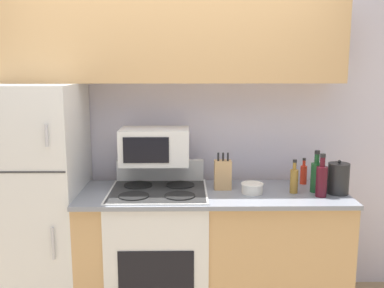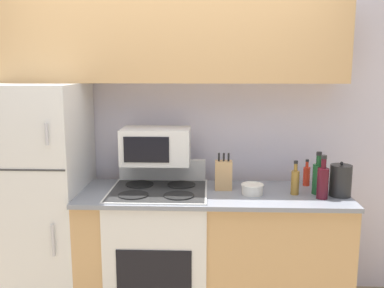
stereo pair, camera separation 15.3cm
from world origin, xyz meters
name	(u,v)px [view 2 (the right image)]	position (x,y,z in m)	size (l,w,h in m)	color
wall_back	(174,135)	(0.00, 0.74, 1.27)	(8.00, 0.05, 2.55)	silver
lower_cabinets	(213,252)	(0.31, 0.31, 0.47)	(1.90, 0.66, 0.93)	tan
refrigerator	(43,199)	(-0.95, 0.35, 0.85)	(0.62, 0.73, 1.70)	silver
upper_cabinets	(171,41)	(0.00, 0.55, 2.00)	(2.52, 0.34, 0.61)	tan
stove	(159,250)	(-0.08, 0.30, 0.49)	(0.70, 0.64, 1.10)	silver
microwave	(156,146)	(-0.11, 0.44, 1.24)	(0.50, 0.31, 0.26)	silver
knife_block	(223,175)	(0.39, 0.36, 1.04)	(0.12, 0.09, 0.27)	tan
bowl	(252,189)	(0.59, 0.25, 0.97)	(0.16, 0.16, 0.07)	silver
bottle_hot_sauce	(307,175)	(1.01, 0.49, 1.01)	(0.05, 0.05, 0.20)	red
bottle_wine_red	(323,182)	(1.05, 0.17, 1.05)	(0.08, 0.08, 0.30)	#470F19
bottle_vinegar	(295,181)	(0.88, 0.26, 1.03)	(0.06, 0.06, 0.24)	olive
bottle_wine_green	(318,177)	(1.04, 0.28, 1.05)	(0.08, 0.08, 0.30)	#194C23
kettle	(341,180)	(1.19, 0.24, 1.04)	(0.15, 0.15, 0.24)	black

